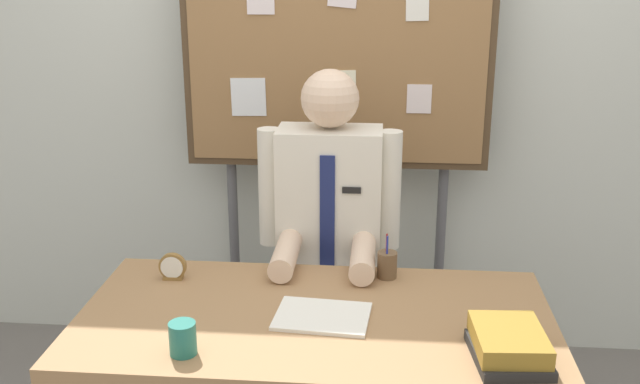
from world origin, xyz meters
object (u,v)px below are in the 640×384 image
coffee_mug (183,338)px  pen_holder (387,265)px  desk_clock (173,268)px  desk (315,340)px  person (329,258)px  bulletin_board (337,54)px  book_stack (509,345)px  open_notebook (322,316)px

coffee_mug → pen_holder: (0.58, 0.57, 0.00)m
desk_clock → coffee_mug: bearing=-71.0°
desk → person: size_ratio=1.07×
person → desk_clock: bearing=-144.0°
bulletin_board → book_stack: size_ratio=7.18×
bulletin_board → coffee_mug: bearing=-105.6°
open_notebook → coffee_mug: 0.45m
open_notebook → book_stack: bearing=-19.8°
desk_clock → coffee_mug: 0.52m
bulletin_board → coffee_mug: bulletin_board is taller
open_notebook → coffee_mug: coffee_mug is taller
desk → book_stack: size_ratio=5.53×
open_notebook → pen_holder: size_ratio=1.83×
person → coffee_mug: (-0.35, -0.87, 0.11)m
person → pen_holder: (0.23, -0.30, 0.11)m
open_notebook → pen_holder: bearing=58.1°
book_stack → coffee_mug: 0.92m
desk → desk_clock: (-0.52, 0.22, 0.13)m
bulletin_board → desk_clock: size_ratio=20.30×
bulletin_board → pen_holder: 0.97m
book_stack → bulletin_board: bearing=115.1°
book_stack → desk_clock: (-1.09, 0.44, 0.00)m
desk → pen_holder: 0.40m
desk_clock → pen_holder: 0.75m
desk → person: (0.00, 0.60, 0.03)m
coffee_mug → desk_clock: bearing=109.0°
open_notebook → person: bearing=92.3°
bulletin_board → desk: bearing=-90.0°
bulletin_board → pen_holder: bulletin_board is taller
desk → coffee_mug: bearing=-142.7°
book_stack → open_notebook: bearing=160.2°
person → bulletin_board: 0.85m
pen_holder → bulletin_board: bearing=108.2°
book_stack → open_notebook: book_stack is taller
desk → pen_holder: (0.23, 0.30, 0.14)m
desk_clock → desk: bearing=-23.3°
coffee_mug → desk: bearing=37.3°
person → pen_holder: person is taller
person → coffee_mug: size_ratio=14.53×
desk → book_stack: 0.62m
coffee_mug → open_notebook: bearing=33.3°
open_notebook → coffee_mug: bearing=-146.7°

